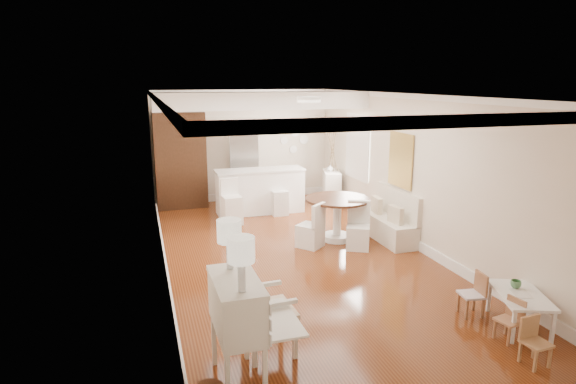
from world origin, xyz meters
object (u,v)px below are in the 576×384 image
kids_chair_b (472,294)px  dining_table (337,219)px  slip_chair_far (310,225)px  kids_table (519,310)px  kids_chair_a (509,320)px  secretary_bureau (237,332)px  gustavian_armchair (268,309)px  bar_stool_right (279,196)px  bar_stool_left (232,202)px  sideboard (332,188)px  kids_chair_c (536,342)px  breakfast_counter (260,191)px  fridge (258,167)px  slip_chair_near (358,226)px  pantry_cabinet (180,160)px

kids_chair_b → dining_table: size_ratio=0.48×
dining_table → slip_chair_far: bearing=-161.6°
kids_table → kids_chair_a: size_ratio=1.70×
secretary_bureau → dining_table: secretary_bureau is taller
gustavian_armchair → bar_stool_right: bearing=-20.8°
bar_stool_left → sideboard: 2.88m
kids_chair_c → breakfast_counter: (-1.35, 6.92, 0.24)m
kids_chair_b → kids_chair_c: 1.18m
kids_table → fridge: fridge is taller
bar_stool_left → slip_chair_near: bearing=-54.3°
gustavian_armchair → pantry_cabinet: bearing=-0.5°
kids_chair_c → bar_stool_right: bearing=94.9°
slip_chair_near → fridge: size_ratio=0.48×
fridge → sideboard: bearing=-25.1°
kids_chair_b → kids_chair_c: size_ratio=1.10×
breakfast_counter → bar_stool_right: bearing=-39.9°
fridge → gustavian_armchair: bearing=-102.8°
kids_chair_b → bar_stool_right: 5.53m
gustavian_armchair → slip_chair_near: gustavian_armchair is taller
dining_table → fridge: size_ratio=0.68×
kids_chair_b → dining_table: 3.40m
secretary_bureau → gustavian_armchair: (0.45, 0.48, -0.05)m
kids_chair_a → kids_chair_b: 0.67m
bar_stool_right → fridge: fridge is taller
kids_chair_c → kids_table: bearing=55.2°
bar_stool_right → slip_chair_near: bearing=-75.1°
kids_chair_b → kids_chair_a: bearing=8.7°
kids_table → kids_chair_b: bearing=129.7°
kids_table → kids_chair_c: (-0.45, -0.74, 0.05)m
slip_chair_far → breakfast_counter: (-0.31, 2.59, 0.09)m
secretary_bureau → breakfast_counter: secretary_bureau is taller
slip_chair_far → pantry_cabinet: size_ratio=0.37×
breakfast_counter → sideboard: bearing=7.6°
fridge → kids_chair_a: bearing=-80.6°
gustavian_armchair → kids_table: gustavian_armchair is taller
dining_table → bar_stool_right: bearing=105.2°
bar_stool_right → pantry_cabinet: 2.59m
dining_table → slip_chair_far: (-0.63, -0.21, 0.00)m
slip_chair_far → kids_chair_c: bearing=63.8°
gustavian_armchair → kids_chair_c: gustavian_armchair is taller
dining_table → breakfast_counter: 2.56m
dining_table → bar_stool_right: bar_stool_right is taller
kids_chair_c → slip_chair_near: 3.99m
gustavian_armchair → slip_chair_far: bearing=-30.8°
slip_chair_far → sideboard: bearing=-159.1°
secretary_bureau → kids_table: size_ratio=1.27×
gustavian_armchair → sideboard: 6.87m
slip_chair_far → pantry_cabinet: bearing=-101.1°
kids_chair_c → slip_chair_near: bearing=89.8°
slip_chair_near → bar_stool_right: 2.73m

